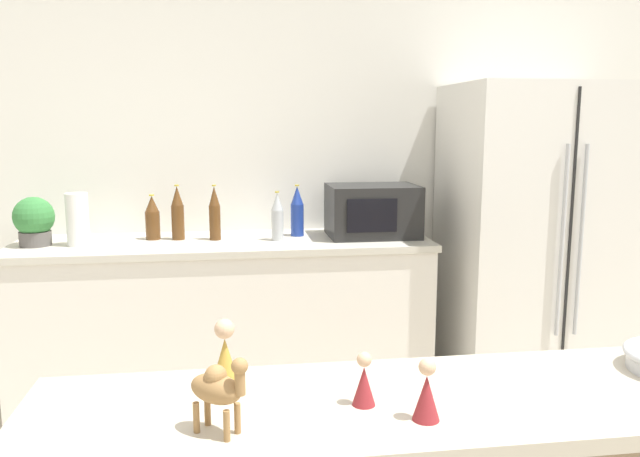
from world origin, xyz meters
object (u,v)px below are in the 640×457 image
back_bottle_4 (178,213)px  camel_figurine (218,387)px  wise_man_figurine_crimson (225,359)px  back_bottle_0 (215,214)px  back_bottle_2 (297,212)px  back_bottle_1 (152,218)px  microwave (372,211)px  wise_man_figurine_blue (364,382)px  wise_man_figurine_purple (426,394)px  paper_towel_roll (78,219)px  potted_plant (34,221)px  back_bottle_3 (277,217)px  refrigerator (534,244)px

back_bottle_4 → camel_figurine: back_bottle_4 is taller
back_bottle_4 → wise_man_figurine_crimson: bearing=-82.5°
back_bottle_0 → back_bottle_2: size_ratio=1.04×
back_bottle_1 → back_bottle_2: 0.77m
back_bottle_1 → camel_figurine: back_bottle_1 is taller
microwave → wise_man_figurine_blue: 2.14m
back_bottle_2 → wise_man_figurine_blue: bearing=-92.3°
back_bottle_1 → wise_man_figurine_purple: bearing=-70.3°
back_bottle_0 → wise_man_figurine_crimson: back_bottle_0 is taller
microwave → wise_man_figurine_crimson: 2.11m
back_bottle_2 → wise_man_figurine_blue: (-0.08, -2.14, -0.07)m
back_bottle_1 → wise_man_figurine_crimson: size_ratio=1.47×
paper_towel_roll → wise_man_figurine_blue: (1.04, -2.02, -0.06)m
back_bottle_0 → wise_man_figurine_crimson: (0.07, -1.97, -0.05)m
microwave → potted_plant: bearing=-178.9°
back_bottle_0 → camel_figurine: 2.17m
back_bottle_4 → wise_man_figurine_blue: bearing=-75.4°
potted_plant → microwave: (1.75, 0.03, 0.01)m
back_bottle_3 → wise_man_figurine_crimson: size_ratio=1.60×
paper_towel_roll → back_bottle_3: bearing=0.4°
microwave → back_bottle_0: 0.85m
back_bottle_1 → wise_man_figurine_crimson: (0.40, -2.03, -0.02)m
wise_man_figurine_crimson → back_bottle_2: bearing=79.5°
back_bottle_4 → wise_man_figurine_crimson: (0.26, -2.01, -0.05)m
wise_man_figurine_purple → camel_figurine: bearing=179.8°
paper_towel_roll → back_bottle_4: bearing=12.1°
back_bottle_2 → camel_figurine: 2.26m
back_bottle_0 → wise_man_figurine_blue: bearing=-80.2°
camel_figurine → wise_man_figurine_blue: size_ratio=1.39×
back_bottle_3 → wise_man_figurine_blue: back_bottle_3 is taller
back_bottle_4 → camel_figurine: 2.22m
microwave → back_bottle_0: bearing=179.7°
paper_towel_roll → back_bottle_0: size_ratio=0.91×
potted_plant → back_bottle_2: back_bottle_2 is taller
back_bottle_3 → back_bottle_0: bearing=169.7°
back_bottle_1 → back_bottle_4: bearing=-9.2°
back_bottle_2 → refrigerator: bearing=-7.0°
camel_figurine → wise_man_figurine_blue: 0.31m
wise_man_figurine_blue → wise_man_figurine_crimson: wise_man_figurine_crimson is taller
microwave → back_bottle_2: back_bottle_2 is taller
back_bottle_1 → back_bottle_4: (0.13, -0.02, 0.03)m
paper_towel_roll → back_bottle_2: size_ratio=0.94×
back_bottle_0 → camel_figurine: back_bottle_0 is taller
back_bottle_0 → back_bottle_3: (0.33, -0.06, -0.02)m
back_bottle_4 → wise_man_figurine_purple: (0.66, -2.21, -0.06)m
back_bottle_3 → wise_man_figurine_purple: size_ratio=2.01×
back_bottle_3 → camel_figurine: (-0.27, -2.11, -0.01)m
potted_plant → wise_man_figurine_crimson: potted_plant is taller
wise_man_figurine_blue → back_bottle_3: bearing=90.9°
back_bottle_4 → back_bottle_3: bearing=-10.5°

